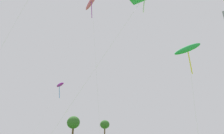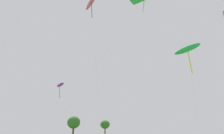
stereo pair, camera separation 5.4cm
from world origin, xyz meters
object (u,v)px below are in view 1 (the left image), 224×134
Objects in this scene: kite_flying_3 at (188,49)px; kite_flying_4 at (92,1)px; kite_flying_2 at (60,85)px; park_tree_0 at (105,125)px; park_tree_1 at (73,123)px.

kite_flying_4 reaches higher than kite_flying_3.
kite_flying_2 is 19.44m from park_tree_0.
park_tree_1 reaches higher than park_tree_0.
kite_flying_4 is 35.82m from park_tree_1.
kite_flying_4 is (-13.80, -1.89, 12.10)m from kite_flying_3.
kite_flying_2 is 30.95m from kite_flying_3.
park_tree_0 is (-15.31, 26.51, -19.22)m from kite_flying_4.
kite_flying_2 is 0.54× the size of kite_flying_4.
kite_flying_2 is 2.30× the size of park_tree_0.
kite_flying_3 is at bearing 7.80° from kite_flying_4.
kite_flying_3 is 41.38m from park_tree_1.
park_tree_1 is at bearing -141.06° from park_tree_0.
park_tree_0 is at bearing 86.75° from kite_flying_2.
kite_flying_4 is at bearing -172.20° from kite_flying_3.
park_tree_1 is at bearing 117.64° from kite_flying_2.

